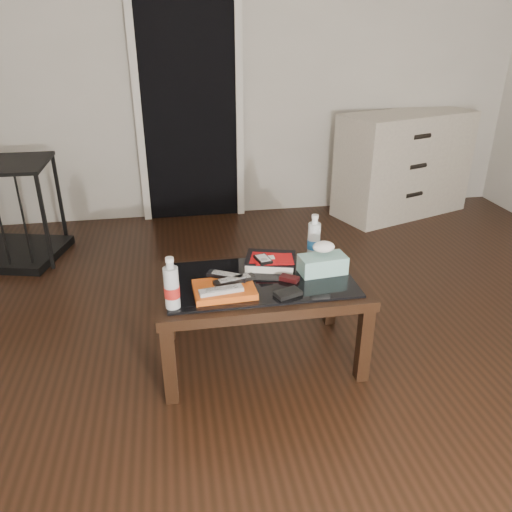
{
  "coord_description": "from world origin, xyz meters",
  "views": [
    {
      "loc": [
        -0.59,
        -1.86,
        1.59
      ],
      "look_at": [
        -0.21,
        0.34,
        0.55
      ],
      "focal_mm": 35.0,
      "sensor_mm": 36.0,
      "label": 1
    }
  ],
  "objects_px": {
    "coffee_table": "(260,290)",
    "water_bottle_left": "(171,283)",
    "textbook": "(270,261)",
    "water_bottle_right": "(314,236)",
    "tissue_box": "(323,264)",
    "dresser": "(403,164)"
  },
  "relations": [
    {
      "from": "coffee_table",
      "to": "water_bottle_left",
      "type": "relative_size",
      "value": 4.2
    },
    {
      "from": "coffee_table",
      "to": "textbook",
      "type": "distance_m",
      "value": 0.18
    },
    {
      "from": "water_bottle_right",
      "to": "tissue_box",
      "type": "height_order",
      "value": "water_bottle_right"
    },
    {
      "from": "water_bottle_right",
      "to": "tissue_box",
      "type": "xyz_separation_m",
      "value": [
        -0.01,
        -0.19,
        -0.07
      ]
    },
    {
      "from": "dresser",
      "to": "tissue_box",
      "type": "xyz_separation_m",
      "value": [
        -1.35,
        -1.96,
        0.06
      ]
    },
    {
      "from": "coffee_table",
      "to": "water_bottle_right",
      "type": "relative_size",
      "value": 4.2
    },
    {
      "from": "textbook",
      "to": "water_bottle_right",
      "type": "distance_m",
      "value": 0.27
    },
    {
      "from": "coffee_table",
      "to": "tissue_box",
      "type": "height_order",
      "value": "tissue_box"
    },
    {
      "from": "water_bottle_left",
      "to": "water_bottle_right",
      "type": "distance_m",
      "value": 0.85
    },
    {
      "from": "dresser",
      "to": "textbook",
      "type": "height_order",
      "value": "dresser"
    },
    {
      "from": "coffee_table",
      "to": "tissue_box",
      "type": "relative_size",
      "value": 4.35
    },
    {
      "from": "dresser",
      "to": "water_bottle_right",
      "type": "distance_m",
      "value": 2.22
    },
    {
      "from": "coffee_table",
      "to": "water_bottle_right",
      "type": "bearing_deg",
      "value": 31.47
    },
    {
      "from": "coffee_table",
      "to": "water_bottle_left",
      "type": "distance_m",
      "value": 0.5
    },
    {
      "from": "dresser",
      "to": "tissue_box",
      "type": "distance_m",
      "value": 2.37
    },
    {
      "from": "water_bottle_left",
      "to": "coffee_table",
      "type": "bearing_deg",
      "value": 24.72
    },
    {
      "from": "water_bottle_left",
      "to": "water_bottle_right",
      "type": "relative_size",
      "value": 1.0
    },
    {
      "from": "coffee_table",
      "to": "textbook",
      "type": "bearing_deg",
      "value": 59.55
    },
    {
      "from": "coffee_table",
      "to": "water_bottle_left",
      "type": "bearing_deg",
      "value": -155.28
    },
    {
      "from": "dresser",
      "to": "textbook",
      "type": "distance_m",
      "value": 2.42
    },
    {
      "from": "water_bottle_left",
      "to": "tissue_box",
      "type": "xyz_separation_m",
      "value": [
        0.74,
        0.21,
        -0.07
      ]
    },
    {
      "from": "dresser",
      "to": "water_bottle_right",
      "type": "bearing_deg",
      "value": -146.57
    }
  ]
}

